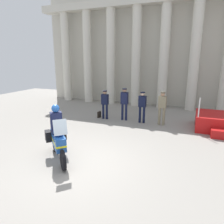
{
  "coord_description": "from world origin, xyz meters",
  "views": [
    {
      "loc": [
        3.4,
        -5.34,
        3.31
      ],
      "look_at": [
        0.27,
        2.62,
        1.13
      ],
      "focal_mm": 33.14,
      "sensor_mm": 36.0,
      "label": 1
    }
  ],
  "objects_px": {
    "motorcycle_with_rider": "(58,137)",
    "officer_in_row_3": "(162,106)",
    "officer_in_row_0": "(105,102)",
    "briefcase_on_ground": "(99,114)",
    "officer_in_row_2": "(142,105)",
    "officer_in_row_1": "(124,102)"
  },
  "relations": [
    {
      "from": "motorcycle_with_rider",
      "to": "officer_in_row_3",
      "type": "bearing_deg",
      "value": 107.0
    },
    {
      "from": "officer_in_row_0",
      "to": "briefcase_on_ground",
      "type": "xyz_separation_m",
      "value": [
        -0.43,
        0.13,
        -0.79
      ]
    },
    {
      "from": "officer_in_row_0",
      "to": "officer_in_row_2",
      "type": "xyz_separation_m",
      "value": [
        2.14,
        0.03,
        0.02
      ]
    },
    {
      "from": "officer_in_row_0",
      "to": "officer_in_row_2",
      "type": "distance_m",
      "value": 2.14
    },
    {
      "from": "officer_in_row_2",
      "to": "briefcase_on_ground",
      "type": "height_order",
      "value": "officer_in_row_2"
    },
    {
      "from": "officer_in_row_0",
      "to": "motorcycle_with_rider",
      "type": "distance_m",
      "value": 5.14
    },
    {
      "from": "officer_in_row_3",
      "to": "briefcase_on_ground",
      "type": "bearing_deg",
      "value": 4.64
    },
    {
      "from": "officer_in_row_1",
      "to": "briefcase_on_ground",
      "type": "height_order",
      "value": "officer_in_row_1"
    },
    {
      "from": "officer_in_row_2",
      "to": "motorcycle_with_rider",
      "type": "bearing_deg",
      "value": 78.83
    },
    {
      "from": "motorcycle_with_rider",
      "to": "briefcase_on_ground",
      "type": "bearing_deg",
      "value": 144.61
    },
    {
      "from": "officer_in_row_1",
      "to": "motorcycle_with_rider",
      "type": "distance_m",
      "value": 5.32
    },
    {
      "from": "officer_in_row_2",
      "to": "briefcase_on_ground",
      "type": "distance_m",
      "value": 2.69
    },
    {
      "from": "motorcycle_with_rider",
      "to": "briefcase_on_ground",
      "type": "xyz_separation_m",
      "value": [
        -0.91,
        5.24,
        -0.61
      ]
    },
    {
      "from": "officer_in_row_0",
      "to": "officer_in_row_1",
      "type": "bearing_deg",
      "value": -164.75
    },
    {
      "from": "officer_in_row_1",
      "to": "officer_in_row_2",
      "type": "distance_m",
      "value": 1.05
    },
    {
      "from": "officer_in_row_1",
      "to": "motorcycle_with_rider",
      "type": "height_order",
      "value": "motorcycle_with_rider"
    },
    {
      "from": "officer_in_row_2",
      "to": "briefcase_on_ground",
      "type": "relative_size",
      "value": 4.65
    },
    {
      "from": "officer_in_row_0",
      "to": "officer_in_row_3",
      "type": "bearing_deg",
      "value": -173.31
    },
    {
      "from": "officer_in_row_2",
      "to": "officer_in_row_3",
      "type": "height_order",
      "value": "officer_in_row_3"
    },
    {
      "from": "officer_in_row_3",
      "to": "motorcycle_with_rider",
      "type": "distance_m",
      "value": 5.79
    },
    {
      "from": "motorcycle_with_rider",
      "to": "officer_in_row_2",
      "type": "bearing_deg",
      "value": 116.94
    },
    {
      "from": "officer_in_row_0",
      "to": "officer_in_row_3",
      "type": "relative_size",
      "value": 0.94
    }
  ]
}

